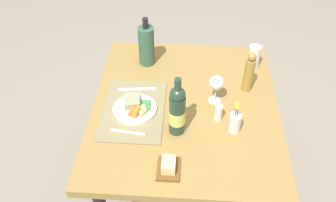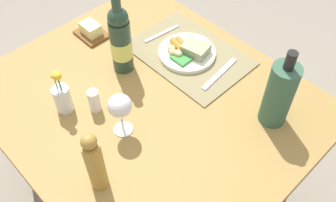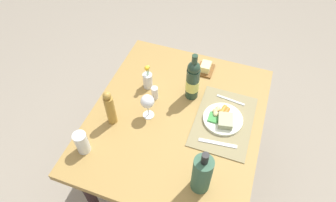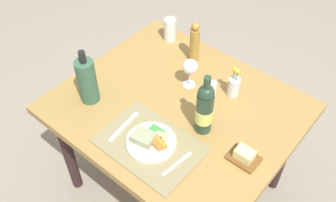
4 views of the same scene
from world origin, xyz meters
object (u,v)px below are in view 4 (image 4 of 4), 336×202
at_px(water_tumbler, 170,31).
at_px(cooler_bottle, 87,81).
at_px(fork, 124,126).
at_px(wine_glass, 190,67).
at_px(pepper_mill, 195,43).
at_px(butter_dish, 244,156).
at_px(salt_shaker, 212,89).
at_px(flower_vase, 234,85).
at_px(dining_table, 177,117).
at_px(dinner_plate, 151,141).
at_px(knife, 177,164).
at_px(wine_bottle, 205,109).

distance_m(water_tumbler, cooler_bottle, 0.63).
relative_size(fork, wine_glass, 1.27).
xyz_separation_m(fork, pepper_mill, (-0.05, 0.59, 0.11)).
bearing_deg(butter_dish, salt_shaker, 145.48).
bearing_deg(salt_shaker, flower_vase, 44.94).
distance_m(dining_table, cooler_bottle, 0.47).
relative_size(fork, water_tumbler, 1.52).
bearing_deg(water_tumbler, dinner_plate, -56.49).
relative_size(water_tumbler, flower_vase, 0.76).
bearing_deg(knife, wine_glass, 128.56).
relative_size(fork, butter_dish, 1.58).
distance_m(cooler_bottle, flower_vase, 0.71).
distance_m(water_tumbler, salt_shaker, 0.50).
bearing_deg(wine_bottle, dining_table, 168.55).
distance_m(knife, wine_glass, 0.51).
height_order(flower_vase, butter_dish, flower_vase).
relative_size(fork, salt_shaker, 2.34).
relative_size(knife, water_tumbler, 1.26).
distance_m(wine_glass, wine_bottle, 0.29).
xyz_separation_m(wine_glass, pepper_mill, (-0.10, 0.17, -0.00)).
height_order(salt_shaker, cooler_bottle, cooler_bottle).
distance_m(fork, wine_glass, 0.44).
bearing_deg(wine_bottle, butter_dish, -5.90).
bearing_deg(pepper_mill, cooler_bottle, -110.09).
bearing_deg(water_tumbler, cooler_bottle, -89.05).
bearing_deg(salt_shaker, knife, -73.54).
height_order(dinner_plate, salt_shaker, salt_shaker).
bearing_deg(wine_bottle, pepper_mill, 132.20).
distance_m(dining_table, pepper_mill, 0.41).
height_order(water_tumbler, butter_dish, water_tumbler).
bearing_deg(fork, pepper_mill, 88.30).
bearing_deg(knife, dining_table, 135.63).
height_order(pepper_mill, salt_shaker, pepper_mill).
relative_size(wine_glass, wine_bottle, 0.51).
height_order(dining_table, salt_shaker, salt_shaker).
bearing_deg(dining_table, pepper_mill, 114.42).
height_order(wine_bottle, flower_vase, wine_bottle).
height_order(wine_glass, butter_dish, wine_glass).
xyz_separation_m(dinner_plate, flower_vase, (0.11, 0.49, 0.04)).
distance_m(pepper_mill, flower_vase, 0.33).
bearing_deg(pepper_mill, wine_glass, -59.22).
relative_size(pepper_mill, cooler_bottle, 0.80).
bearing_deg(wine_bottle, flower_vase, 93.74).
height_order(water_tumbler, salt_shaker, water_tumbler).
height_order(pepper_mill, butter_dish, pepper_mill).
bearing_deg(flower_vase, dining_table, -124.41).
bearing_deg(dining_table, dinner_plate, -77.19).
relative_size(dinner_plate, flower_vase, 1.26).
distance_m(dinner_plate, flower_vase, 0.51).
relative_size(knife, pepper_mill, 0.71).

